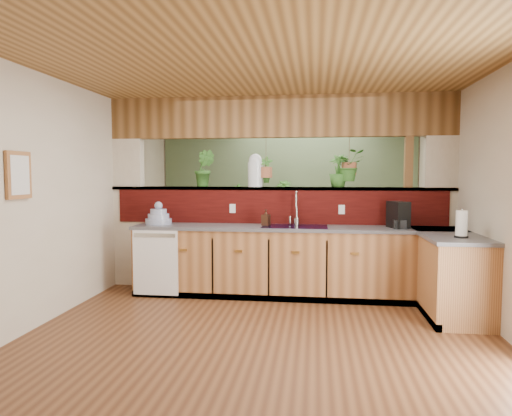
# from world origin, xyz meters

# --- Properties ---
(ground) EXTENTS (4.60, 7.00, 0.01)m
(ground) POSITION_xyz_m (0.00, 0.00, 0.00)
(ground) COLOR #59331B
(ground) RESTS_ON ground
(ceiling) EXTENTS (4.60, 7.00, 0.01)m
(ceiling) POSITION_xyz_m (0.00, 0.00, 2.60)
(ceiling) COLOR brown
(ceiling) RESTS_ON ground
(wall_back) EXTENTS (4.60, 0.02, 2.60)m
(wall_back) POSITION_xyz_m (0.00, 3.50, 1.30)
(wall_back) COLOR beige
(wall_back) RESTS_ON ground
(wall_front) EXTENTS (4.60, 0.02, 2.60)m
(wall_front) POSITION_xyz_m (0.00, -3.50, 1.30)
(wall_front) COLOR beige
(wall_front) RESTS_ON ground
(wall_left) EXTENTS (0.02, 7.00, 2.60)m
(wall_left) POSITION_xyz_m (-2.30, 0.00, 1.30)
(wall_left) COLOR beige
(wall_left) RESTS_ON ground
(wall_right) EXTENTS (0.02, 7.00, 2.60)m
(wall_right) POSITION_xyz_m (2.30, 0.00, 1.30)
(wall_right) COLOR beige
(wall_right) RESTS_ON ground
(pass_through_partition) EXTENTS (4.60, 0.21, 2.60)m
(pass_through_partition) POSITION_xyz_m (0.03, 1.35, 1.19)
(pass_through_partition) COLOR beige
(pass_through_partition) RESTS_ON ground
(pass_through_ledge) EXTENTS (4.60, 0.21, 0.04)m
(pass_through_ledge) POSITION_xyz_m (0.00, 1.35, 1.37)
(pass_through_ledge) COLOR brown
(pass_through_ledge) RESTS_ON ground
(header_beam) EXTENTS (4.60, 0.15, 0.55)m
(header_beam) POSITION_xyz_m (0.00, 1.35, 2.33)
(header_beam) COLOR brown
(header_beam) RESTS_ON ground
(sage_backwall) EXTENTS (4.55, 0.02, 2.55)m
(sage_backwall) POSITION_xyz_m (0.00, 3.48, 1.30)
(sage_backwall) COLOR #58714D
(sage_backwall) RESTS_ON ground
(countertop) EXTENTS (4.14, 1.52, 0.90)m
(countertop) POSITION_xyz_m (0.84, 0.87, 0.45)
(countertop) COLOR #935C32
(countertop) RESTS_ON ground
(dishwasher) EXTENTS (0.58, 0.03, 0.82)m
(dishwasher) POSITION_xyz_m (-1.48, 0.66, 0.46)
(dishwasher) COLOR white
(dishwasher) RESTS_ON ground
(navy_sink) EXTENTS (0.82, 0.50, 0.18)m
(navy_sink) POSITION_xyz_m (0.25, 0.98, 0.82)
(navy_sink) COLOR black
(navy_sink) RESTS_ON countertop
(framed_print) EXTENTS (0.04, 0.35, 0.45)m
(framed_print) POSITION_xyz_m (-2.27, -0.80, 1.55)
(framed_print) COLOR #935C32
(framed_print) RESTS_ON wall_left
(faucet) EXTENTS (0.20, 0.20, 0.45)m
(faucet) POSITION_xyz_m (0.26, 1.13, 1.14)
(faucet) COLOR #B7B7B2
(faucet) RESTS_ON countertop
(dish_stack) EXTENTS (0.34, 0.34, 0.30)m
(dish_stack) POSITION_xyz_m (-1.55, 1.00, 0.99)
(dish_stack) COLOR #8F98B9
(dish_stack) RESTS_ON countertop
(soap_dispenser) EXTENTS (0.12, 0.12, 0.21)m
(soap_dispenser) POSITION_xyz_m (-0.12, 1.03, 1.00)
(soap_dispenser) COLOR #3A2015
(soap_dispenser) RESTS_ON countertop
(coffee_maker) EXTENTS (0.17, 0.29, 0.33)m
(coffee_maker) POSITION_xyz_m (1.52, 0.97, 1.05)
(coffee_maker) COLOR black
(coffee_maker) RESTS_ON countertop
(paper_towel) EXTENTS (0.14, 0.14, 0.30)m
(paper_towel) POSITION_xyz_m (2.02, 0.17, 1.04)
(paper_towel) COLOR black
(paper_towel) RESTS_ON countertop
(glass_jar) EXTENTS (0.20, 0.20, 0.45)m
(glass_jar) POSITION_xyz_m (-0.30, 1.35, 1.61)
(glass_jar) COLOR silver
(glass_jar) RESTS_ON pass_through_ledge
(ledge_plant_left) EXTENTS (0.29, 0.24, 0.50)m
(ledge_plant_left) POSITION_xyz_m (-1.01, 1.35, 1.64)
(ledge_plant_left) COLOR #2E6322
(ledge_plant_left) RESTS_ON pass_through_ledge
(ledge_plant_right) EXTENTS (0.32, 0.32, 0.44)m
(ledge_plant_right) POSITION_xyz_m (0.80, 1.35, 1.61)
(ledge_plant_right) COLOR #2E6322
(ledge_plant_right) RESTS_ON pass_through_ledge
(hanging_plant_a) EXTENTS (0.19, 0.17, 0.54)m
(hanging_plant_a) POSITION_xyz_m (-0.16, 1.35, 1.74)
(hanging_plant_a) COLOR brown
(hanging_plant_a) RESTS_ON header_beam
(hanging_plant_b) EXTENTS (0.45, 0.41, 0.54)m
(hanging_plant_b) POSITION_xyz_m (0.94, 1.35, 1.85)
(hanging_plant_b) COLOR brown
(hanging_plant_b) RESTS_ON header_beam
(shelving_console) EXTENTS (1.47, 0.39, 0.98)m
(shelving_console) POSITION_xyz_m (-0.39, 3.25, 0.50)
(shelving_console) COLOR black
(shelving_console) RESTS_ON ground
(shelf_plant_a) EXTENTS (0.23, 0.17, 0.41)m
(shelf_plant_a) POSITION_xyz_m (-0.87, 3.25, 1.19)
(shelf_plant_a) COLOR #2E6322
(shelf_plant_a) RESTS_ON shelving_console
(shelf_plant_b) EXTENTS (0.29, 0.29, 0.47)m
(shelf_plant_b) POSITION_xyz_m (-0.05, 3.25, 1.22)
(shelf_plant_b) COLOR #2E6322
(shelf_plant_b) RESTS_ON shelving_console
(floor_plant) EXTENTS (0.85, 0.79, 0.77)m
(floor_plant) POSITION_xyz_m (0.95, 2.65, 0.39)
(floor_plant) COLOR #2E6322
(floor_plant) RESTS_ON ground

